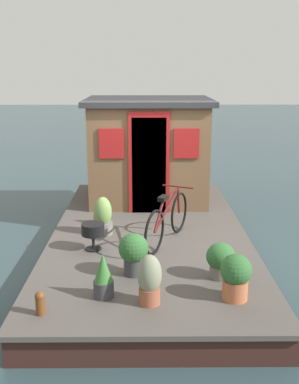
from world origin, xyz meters
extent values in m
plane|color=#2D4247|center=(0.00, 0.00, 0.00)|extent=(60.00, 60.00, 0.00)
cube|color=#4C4742|center=(0.00, 0.00, 0.37)|extent=(5.94, 3.04, 0.06)
cube|color=#381E19|center=(0.00, 0.00, 0.17)|extent=(5.82, 2.98, 0.34)
cube|color=brown|center=(1.87, 0.00, 1.32)|extent=(1.77, 2.16, 1.86)
cube|color=#28282B|center=(1.87, 0.00, 2.30)|extent=(1.97, 2.36, 0.10)
cube|color=maroon|center=(0.96, 0.00, 1.25)|extent=(0.04, 0.60, 1.70)
cube|color=maroon|center=(0.96, 0.00, 1.30)|extent=(0.03, 0.72, 1.80)
cube|color=maroon|center=(0.96, -0.65, 1.65)|extent=(0.03, 0.44, 0.52)
cube|color=maroon|center=(0.96, 0.65, 1.65)|extent=(0.03, 0.44, 0.52)
torus|color=black|center=(-0.05, -0.47, 0.72)|extent=(0.60, 0.30, 0.64)
torus|color=black|center=(-0.93, -0.06, 0.72)|extent=(0.60, 0.30, 0.64)
cylinder|color=#4C1414|center=(-0.53, -0.25, 0.92)|extent=(0.84, 0.41, 0.44)
cylinder|color=#4C1414|center=(-0.39, -0.31, 1.11)|extent=(0.55, 0.27, 0.06)
cylinder|color=#4C1414|center=(-0.79, -0.13, 0.91)|extent=(0.32, 0.17, 0.40)
cylinder|color=#4C1414|center=(-0.08, -0.45, 0.92)|extent=(0.12, 0.08, 0.42)
cube|color=black|center=(-0.65, -0.19, 1.13)|extent=(0.22, 0.17, 0.06)
cylinder|color=#4C1414|center=(-0.12, -0.43, 1.16)|extent=(0.23, 0.46, 0.02)
cylinder|color=slate|center=(-0.12, 0.72, 0.49)|extent=(0.30, 0.30, 0.19)
ellipsoid|color=#70934C|center=(-0.12, 0.72, 0.75)|extent=(0.28, 0.28, 0.48)
cylinder|color=#935138|center=(-2.32, 0.02, 0.49)|extent=(0.24, 0.24, 0.19)
ellipsoid|color=gray|center=(-2.32, 0.02, 0.75)|extent=(0.27, 0.27, 0.45)
cylinder|color=slate|center=(-1.67, -0.87, 0.48)|extent=(0.26, 0.26, 0.16)
ellipsoid|color=#2D602D|center=(-1.67, -0.87, 0.67)|extent=(0.36, 0.36, 0.34)
cylinder|color=#38383D|center=(-1.58, 0.21, 0.51)|extent=(0.25, 0.25, 0.22)
sphere|color=#2D602D|center=(-1.58, 0.21, 0.75)|extent=(0.38, 0.38, 0.38)
cylinder|color=#B2603D|center=(0.38, 0.84, 0.47)|extent=(0.19, 0.19, 0.15)
cone|color=#387533|center=(0.38, 0.84, 0.65)|extent=(0.17, 0.17, 0.21)
cylinder|color=#B2603D|center=(-2.22, -0.95, 0.51)|extent=(0.29, 0.29, 0.23)
sphere|color=#2D602D|center=(-2.22, -0.95, 0.75)|extent=(0.36, 0.36, 0.36)
cylinder|color=#38383D|center=(-2.16, 0.54, 0.49)|extent=(0.23, 0.23, 0.19)
cone|color=#387533|center=(-2.16, 0.54, 0.76)|extent=(0.21, 0.21, 0.33)
cylinder|color=black|center=(-0.76, 0.81, 0.70)|extent=(0.33, 0.33, 0.16)
cylinder|color=black|center=(-0.76, 0.81, 0.51)|extent=(0.04, 0.04, 0.23)
cylinder|color=black|center=(-0.76, 0.81, 0.41)|extent=(0.23, 0.23, 0.02)
cylinder|color=brown|center=(-2.54, 1.17, 0.50)|extent=(0.10, 0.10, 0.21)
sphere|color=brown|center=(-2.54, 1.17, 0.61)|extent=(0.11, 0.11, 0.11)
camera|label=1|loc=(-6.88, 0.06, 2.93)|focal=42.81mm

